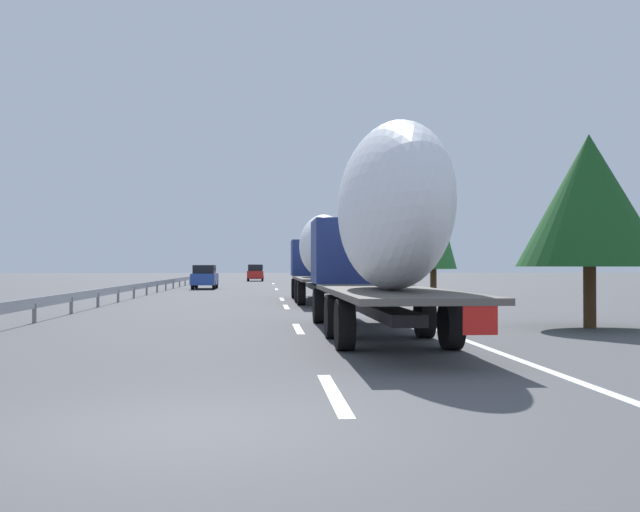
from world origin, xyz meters
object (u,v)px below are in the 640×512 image
object	(u,v)px
truck_lead	(321,253)
road_sign	(335,259)
truck_trailing	(382,226)
car_red_compact	(255,273)
car_blue_sedan	(205,277)
car_white_van	(257,272)

from	to	relation	value
truck_lead	road_sign	xyz separation A→B (m)	(24.38, -3.10, -0.07)
truck_trailing	road_sign	bearing A→B (deg)	-4.22
car_red_compact	car_blue_sedan	xyz separation A→B (m)	(-27.81, 3.44, -0.04)
truck_trailing	car_blue_sedan	world-z (taller)	truck_trailing
car_red_compact	truck_trailing	bearing A→B (deg)	-176.75
car_red_compact	road_sign	bearing A→B (deg)	-163.64
car_red_compact	road_sign	distance (m)	24.19
car_red_compact	truck_lead	bearing A→B (deg)	-175.55
car_white_van	car_blue_sedan	bearing A→B (deg)	175.43
truck_lead	car_white_van	distance (m)	63.27
truck_lead	truck_trailing	xyz separation A→B (m)	(-17.59, 0.00, 0.32)
truck_trailing	car_red_compact	world-z (taller)	truck_trailing
truck_lead	car_blue_sedan	size ratio (longest dim) A/B	2.79
car_white_van	road_sign	bearing A→B (deg)	-170.10
truck_trailing	car_white_van	world-z (taller)	truck_trailing
truck_lead	car_red_compact	xyz separation A→B (m)	(47.56, 3.70, -1.38)
car_blue_sedan	truck_trailing	bearing A→B (deg)	-169.17
car_blue_sedan	car_red_compact	bearing A→B (deg)	-7.05
truck_trailing	road_sign	world-z (taller)	truck_trailing
truck_lead	car_blue_sedan	distance (m)	21.05
truck_trailing	road_sign	distance (m)	42.08
truck_lead	car_red_compact	size ratio (longest dim) A/B	3.00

